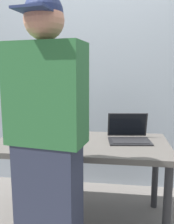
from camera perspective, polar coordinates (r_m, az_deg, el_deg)
ground_plane at (r=2.31m, az=-1.31°, el=-23.91°), size 8.00×8.00×0.00m
desk at (r=2.04m, az=-1.37°, el=-9.17°), size 1.42×0.71×0.70m
laptop at (r=2.07m, az=9.77°, el=-5.25°), size 0.37×0.31×0.22m
beer_bottle_amber at (r=2.27m, az=-11.40°, el=-2.02°), size 0.06×0.06×0.31m
beer_bottle_green at (r=2.14m, az=-8.78°, el=-2.66°), size 0.07×0.07×0.32m
person_figure at (r=1.43m, az=-9.27°, el=-7.17°), size 0.47×0.34×1.69m
back_wall at (r=2.69m, az=1.21°, el=10.10°), size 6.00×0.10×2.60m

